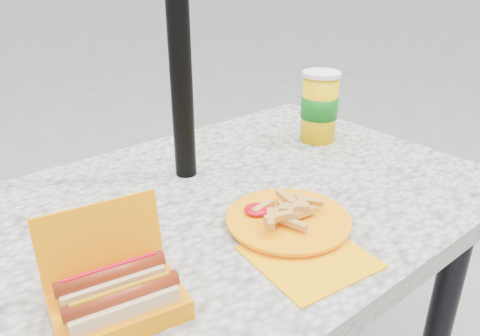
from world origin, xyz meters
TOP-DOWN VIEW (x-y plane):
  - picnic_table at (0.00, 0.00)m, footprint 1.20×0.80m
  - umbrella_pole at (0.00, 0.16)m, footprint 0.05×0.05m
  - hotdog_box at (-0.34, -0.17)m, footprint 0.21×0.17m
  - fries_plate at (0.02, -0.17)m, footprint 0.28×0.33m
  - soda_cup at (0.41, 0.11)m, footprint 0.10×0.10m

SIDE VIEW (x-z plane):
  - picnic_table at x=0.00m, z-range 0.27..1.02m
  - fries_plate at x=0.02m, z-range 0.74..0.79m
  - hotdog_box at x=-0.34m, z-range 0.71..0.86m
  - soda_cup at x=0.41m, z-range 0.75..0.95m
  - umbrella_pole at x=0.00m, z-range 0.00..2.20m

